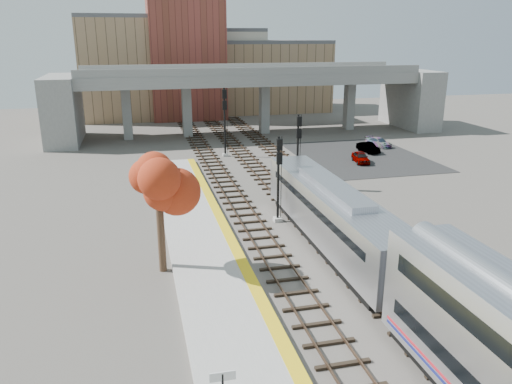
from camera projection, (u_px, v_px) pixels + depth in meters
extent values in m
plane|color=#47423D|center=(344.00, 280.00, 28.66)|extent=(160.00, 160.00, 0.00)
cube|color=#9E9E99|center=(220.00, 292.00, 26.96)|extent=(4.50, 60.00, 0.35)
cube|color=yellow|center=(254.00, 285.00, 27.34)|extent=(0.70, 60.00, 0.01)
cube|color=black|center=(243.00, 212.00, 39.50)|extent=(2.50, 95.00, 0.14)
cube|color=brown|center=(234.00, 211.00, 39.30)|extent=(0.07, 95.00, 0.14)
cube|color=brown|center=(252.00, 210.00, 39.63)|extent=(0.07, 95.00, 0.14)
cube|color=black|center=(294.00, 208.00, 40.45)|extent=(2.50, 95.00, 0.14)
cube|color=brown|center=(285.00, 207.00, 40.25)|extent=(0.07, 95.00, 0.14)
cube|color=brown|center=(302.00, 206.00, 40.58)|extent=(0.07, 95.00, 0.14)
cube|color=black|center=(340.00, 204.00, 41.35)|extent=(2.50, 95.00, 0.14)
cube|color=brown|center=(332.00, 203.00, 41.16)|extent=(0.07, 95.00, 0.14)
cube|color=brown|center=(348.00, 202.00, 41.48)|extent=(0.07, 95.00, 0.14)
cube|color=slate|center=(251.00, 78.00, 69.17)|extent=(46.00, 10.00, 1.50)
cube|color=slate|center=(259.00, 71.00, 64.34)|extent=(46.00, 0.20, 1.00)
cube|color=slate|center=(243.00, 67.00, 73.24)|extent=(46.00, 0.20, 1.00)
cube|color=slate|center=(127.00, 113.00, 66.59)|extent=(1.20, 1.60, 7.00)
cube|color=slate|center=(187.00, 111.00, 68.40)|extent=(1.20, 1.60, 7.00)
cube|color=slate|center=(264.00, 108.00, 70.89)|extent=(1.20, 1.60, 7.00)
cube|color=slate|center=(349.00, 105.00, 73.84)|extent=(1.20, 1.60, 7.00)
cube|color=slate|center=(63.00, 109.00, 64.55)|extent=(4.00, 12.00, 8.50)
cube|color=slate|center=(410.00, 98.00, 75.88)|extent=(4.00, 12.00, 8.50)
cube|color=#8E7152|center=(137.00, 69.00, 84.23)|extent=(18.00, 14.00, 16.00)
cube|color=#4C4C4F|center=(134.00, 17.00, 81.74)|extent=(18.00, 14.00, 0.60)
cube|color=beige|center=(215.00, 72.00, 92.33)|extent=(16.00, 16.00, 14.00)
cube|color=#4C4C4F|center=(214.00, 30.00, 90.14)|extent=(16.00, 16.00, 0.60)
cube|color=brown|center=(186.00, 57.00, 82.66)|extent=(12.00, 10.00, 20.00)
cube|color=#8E7152|center=(270.00, 77.00, 93.04)|extent=(20.00, 14.00, 12.00)
cube|color=#4C4C4F|center=(270.00, 42.00, 91.15)|extent=(20.00, 14.00, 0.60)
cube|color=black|center=(360.00, 156.00, 57.77)|extent=(14.00, 18.00, 0.04)
cube|color=#A8AAB2|center=(332.00, 213.00, 32.51)|extent=(3.00, 19.00, 3.20)
cube|color=black|center=(288.00, 168.00, 41.15)|extent=(2.20, 0.06, 1.10)
cube|color=black|center=(332.00, 204.00, 32.33)|extent=(3.02, 16.15, 0.50)
cube|color=black|center=(330.00, 239.00, 33.06)|extent=(2.70, 17.10, 0.50)
cube|color=#A8AAB2|center=(333.00, 187.00, 31.97)|extent=(1.60, 9.50, 0.40)
cube|color=#9E9E99|center=(278.00, 219.00, 37.61)|extent=(0.60, 0.60, 0.30)
cylinder|color=black|center=(278.00, 180.00, 36.68)|extent=(0.19, 0.19, 6.50)
cube|color=black|center=(280.00, 145.00, 35.64)|extent=(0.42, 0.18, 0.84)
cube|color=black|center=(279.00, 159.00, 35.95)|extent=(0.42, 0.18, 0.84)
cube|color=#9E9E99|center=(297.00, 186.00, 45.83)|extent=(0.60, 0.60, 0.30)
cylinder|color=black|center=(298.00, 152.00, 44.86)|extent=(0.19, 0.19, 6.77)
cube|color=black|center=(299.00, 121.00, 43.79)|extent=(0.44, 0.18, 0.87)
cube|color=black|center=(299.00, 133.00, 44.11)|extent=(0.44, 0.18, 0.87)
cube|color=#9E9E99|center=(225.00, 155.00, 57.93)|extent=(0.60, 0.60, 0.30)
cylinder|color=black|center=(225.00, 123.00, 56.80)|extent=(0.22, 0.22, 7.83)
cube|color=black|center=(225.00, 94.00, 55.60)|extent=(0.50, 0.18, 1.01)
cube|color=black|center=(225.00, 105.00, 55.97)|extent=(0.50, 0.18, 1.01)
cube|color=white|center=(223.00, 376.00, 16.77)|extent=(0.90, 0.07, 0.35)
cylinder|color=#382619|center=(161.00, 232.00, 29.04)|extent=(0.44, 0.44, 4.93)
ellipsoid|color=#B73318|center=(158.00, 186.00, 28.20)|extent=(3.60, 3.60, 3.52)
imported|color=#99999E|center=(361.00, 157.00, 54.69)|extent=(1.95, 3.67, 1.19)
imported|color=#99999E|center=(368.00, 148.00, 59.48)|extent=(1.64, 3.68, 1.17)
imported|color=#99999E|center=(379.00, 142.00, 62.68)|extent=(2.72, 4.08, 1.10)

